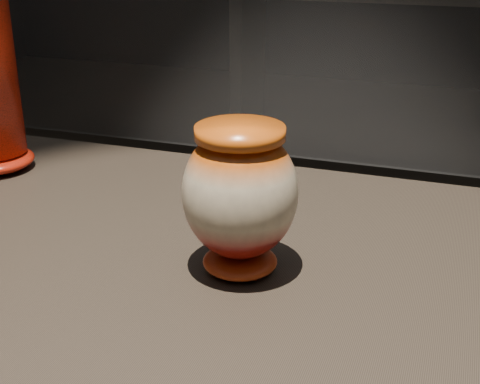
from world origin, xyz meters
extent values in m
cube|color=black|center=(0.00, 0.00, 0.88)|extent=(2.00, 0.80, 0.05)
ellipsoid|color=maroon|center=(-0.02, 0.02, 0.91)|extent=(0.12, 0.12, 0.03)
ellipsoid|color=beige|center=(-0.02, 0.02, 1.00)|extent=(0.18, 0.18, 0.16)
cylinder|color=#C85412|center=(-0.02, 0.02, 1.08)|extent=(0.14, 0.14, 0.01)
cube|color=black|center=(-1.18, 3.54, 0.42)|extent=(0.08, 0.50, 0.85)
camera|label=1|loc=(0.21, -0.66, 1.30)|focal=50.00mm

